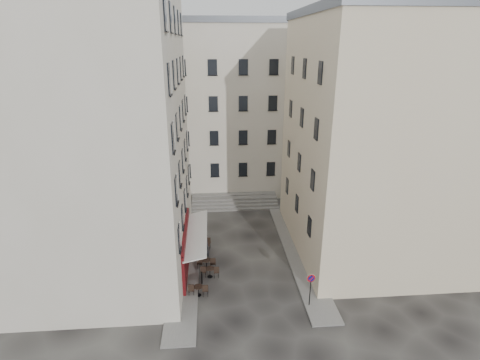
{
  "coord_description": "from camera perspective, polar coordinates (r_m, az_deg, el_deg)",
  "views": [
    {
      "loc": [
        -2.32,
        -23.77,
        16.22
      ],
      "look_at": [
        -0.12,
        4.0,
        5.98
      ],
      "focal_mm": 28.0,
      "sensor_mm": 36.0,
      "label": 1
    }
  ],
  "objects": [
    {
      "name": "bistro_table_e",
      "position": [
        32.01,
        -5.72,
        -9.38
      ],
      "size": [
        1.35,
        0.64,
        0.95
      ],
      "color": "black",
      "rests_on": "ground"
    },
    {
      "name": "no_parking_sign",
      "position": [
        25.21,
        10.73,
        -15.33
      ],
      "size": [
        0.56,
        0.12,
        2.44
      ],
      "rotation": [
        0.0,
        0.0,
        0.12
      ],
      "color": "black",
      "rests_on": "ground"
    },
    {
      "name": "bistro_table_a",
      "position": [
        26.58,
        -6.37,
        -16.27
      ],
      "size": [
        1.35,
        0.63,
        0.95
      ],
      "color": "black",
      "rests_on": "ground"
    },
    {
      "name": "cafe_storefront",
      "position": [
        28.7,
        -8.03,
        -10.04
      ],
      "size": [
        1.74,
        7.3,
        3.5
      ],
      "color": "#4B0A0F",
      "rests_on": "ground"
    },
    {
      "name": "sidewalk_right",
      "position": [
        32.01,
        8.55,
        -10.4
      ],
      "size": [
        2.0,
        18.0,
        0.12
      ],
      "primitive_type": "cube",
      "color": "slate",
      "rests_on": "ground"
    },
    {
      "name": "bistro_table_d",
      "position": [
        31.7,
        -5.67,
        -9.85
      ],
      "size": [
        1.14,
        0.54,
        0.8
      ],
      "color": "black",
      "rests_on": "ground"
    },
    {
      "name": "sidewalk_left",
      "position": [
        32.21,
        -7.92,
        -10.16
      ],
      "size": [
        2.0,
        22.0,
        0.12
      ],
      "primitive_type": "cube",
      "color": "slate",
      "rests_on": "ground"
    },
    {
      "name": "bollard_far",
      "position": [
        33.67,
        -5.65,
        -7.72
      ],
      "size": [
        0.12,
        0.12,
        0.98
      ],
      "color": "black",
      "rests_on": "ground"
    },
    {
      "name": "bollard_near",
      "position": [
        27.67,
        -5.84,
        -14.5
      ],
      "size": [
        0.12,
        0.12,
        0.98
      ],
      "color": "black",
      "rests_on": "ground"
    },
    {
      "name": "ground",
      "position": [
        28.87,
        0.88,
        -14.01
      ],
      "size": [
        90.0,
        90.0,
        0.0
      ],
      "primitive_type": "plane",
      "color": "black",
      "rests_on": "ground"
    },
    {
      "name": "building_back",
      "position": [
        43.35,
        -2.79,
        10.98
      ],
      "size": [
        18.2,
        10.2,
        18.6
      ],
      "color": "beige",
      "rests_on": "ground"
    },
    {
      "name": "bistro_table_c",
      "position": [
        29.2,
        -5.15,
        -12.47
      ],
      "size": [
        1.42,
        0.66,
        1.0
      ],
      "color": "black",
      "rests_on": "ground"
    },
    {
      "name": "building_left",
      "position": [
        28.61,
        -21.2,
        6.89
      ],
      "size": [
        12.2,
        16.2,
        20.6
      ],
      "color": "beige",
      "rests_on": "ground"
    },
    {
      "name": "pedestrian",
      "position": [
        30.01,
        -5.31,
        -10.49
      ],
      "size": [
        0.84,
        0.78,
        1.92
      ],
      "primitive_type": "imported",
      "rotation": [
        0.0,
        0.0,
        3.76
      ],
      "color": "#222228",
      "rests_on": "ground"
    },
    {
      "name": "bollard_mid",
      "position": [
        30.62,
        -5.73,
        -10.78
      ],
      "size": [
        0.12,
        0.12,
        0.98
      ],
      "color": "black",
      "rests_on": "ground"
    },
    {
      "name": "building_right",
      "position": [
        30.92,
        20.21,
        6.01
      ],
      "size": [
        12.2,
        14.2,
        18.6
      ],
      "color": "beige",
      "rests_on": "ground"
    },
    {
      "name": "bistro_table_b",
      "position": [
        28.27,
        -4.62,
        -13.71
      ],
      "size": [
        1.36,
        0.64,
        0.96
      ],
      "color": "black",
      "rests_on": "ground"
    },
    {
      "name": "stone_steps",
      "position": [
        39.71,
        -0.82,
        -3.31
      ],
      "size": [
        9.0,
        3.15,
        0.8
      ],
      "color": "#5C5957",
      "rests_on": "ground"
    }
  ]
}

